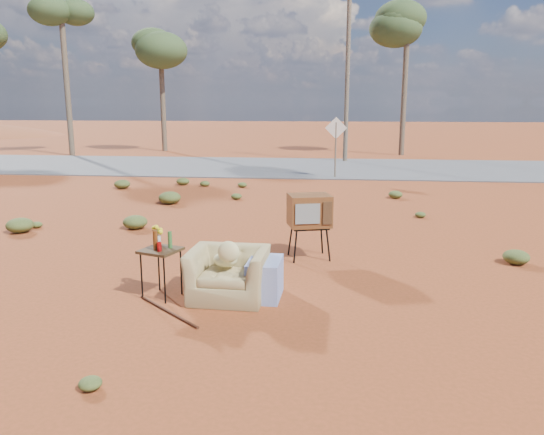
# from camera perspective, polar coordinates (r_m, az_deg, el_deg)

# --- Properties ---
(ground) EXTENTS (140.00, 140.00, 0.00)m
(ground) POSITION_cam_1_polar(r_m,az_deg,el_deg) (7.87, -3.68, -7.80)
(ground) COLOR brown
(ground) RESTS_ON ground
(highway) EXTENTS (140.00, 7.00, 0.04)m
(highway) POSITION_cam_1_polar(r_m,az_deg,el_deg) (22.48, 2.87, 5.43)
(highway) COLOR #565659
(highway) RESTS_ON ground
(armchair) EXTENTS (1.29, 0.81, 0.94)m
(armchair) POSITION_cam_1_polar(r_m,az_deg,el_deg) (7.44, -4.00, -5.44)
(armchair) COLOR #9C8755
(armchair) RESTS_ON ground
(tv_unit) EXTENTS (0.83, 0.73, 1.14)m
(tv_unit) POSITION_cam_1_polar(r_m,az_deg,el_deg) (9.22, 4.05, 0.65)
(tv_unit) COLOR black
(tv_unit) RESTS_ON ground
(side_table) EXTENTS (0.62, 0.62, 0.99)m
(side_table) POSITION_cam_1_polar(r_m,az_deg,el_deg) (7.59, -11.98, -3.08)
(side_table) COLOR #3A2915
(side_table) RESTS_ON ground
(rusty_bar) EXTENTS (1.07, 0.98, 0.04)m
(rusty_bar) POSITION_cam_1_polar(r_m,az_deg,el_deg) (7.19, -11.15, -9.85)
(rusty_bar) COLOR #4B2414
(rusty_bar) RESTS_ON ground
(road_sign) EXTENTS (0.78, 0.06, 2.19)m
(road_sign) POSITION_cam_1_polar(r_m,az_deg,el_deg) (19.32, 6.88, 8.65)
(road_sign) COLOR brown
(road_sign) RESTS_ON ground
(eucalyptus_left) EXTENTS (3.20, 3.20, 8.10)m
(eucalyptus_left) POSITION_cam_1_polar(r_m,az_deg,el_deg) (29.75, -21.73, 19.62)
(eucalyptus_left) COLOR brown
(eucalyptus_left) RESTS_ON ground
(eucalyptus_near_left) EXTENTS (3.20, 3.20, 6.60)m
(eucalyptus_near_left) POSITION_cam_1_polar(r_m,az_deg,el_deg) (30.84, -11.89, 17.16)
(eucalyptus_near_left) COLOR brown
(eucalyptus_near_left) RESTS_ON ground
(eucalyptus_center) EXTENTS (3.20, 3.20, 7.60)m
(eucalyptus_center) POSITION_cam_1_polar(r_m,az_deg,el_deg) (28.76, 14.39, 19.38)
(eucalyptus_center) COLOR brown
(eucalyptus_center) RESTS_ON ground
(utility_pole_center) EXTENTS (1.40, 0.20, 8.00)m
(utility_pole_center) POSITION_cam_1_polar(r_m,az_deg,el_deg) (24.83, 8.12, 15.52)
(utility_pole_center) COLOR brown
(utility_pole_center) RESTS_ON ground
(scrub_patch) EXTENTS (17.49, 8.07, 0.33)m
(scrub_patch) POSITION_cam_1_polar(r_m,az_deg,el_deg) (12.15, -3.98, 0.10)
(scrub_patch) COLOR #4F5927
(scrub_patch) RESTS_ON ground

